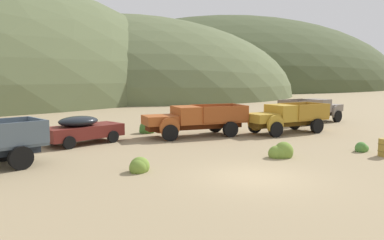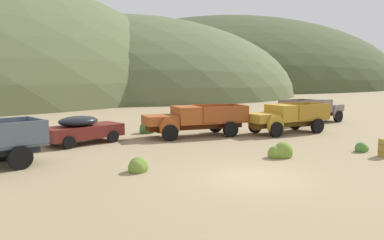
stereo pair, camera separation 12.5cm
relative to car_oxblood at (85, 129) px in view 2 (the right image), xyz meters
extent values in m
plane|color=#998460|center=(2.74, -10.60, -0.82)|extent=(300.00, 300.00, 0.00)
ellipsoid|color=#56603D|center=(27.43, 58.82, -0.82)|extent=(70.03, 80.50, 32.86)
ellipsoid|color=#424C2D|center=(75.62, 67.82, -0.82)|extent=(119.97, 73.97, 43.20)
cube|color=#4D5B67|center=(-4.55, -3.40, 0.08)|extent=(3.21, 2.50, 0.12)
cube|color=#4D5B67|center=(-4.38, -4.41, 0.62)|extent=(2.90, 0.57, 0.95)
cube|color=#4D5B67|center=(-3.17, -3.17, 0.62)|extent=(0.43, 2.04, 0.95)
cylinder|color=black|center=(-4.48, -2.31, -0.34)|extent=(0.99, 0.43, 0.96)
cylinder|color=black|center=(-4.14, -4.41, -0.34)|extent=(0.99, 0.43, 0.96)
cube|color=maroon|center=(-0.13, -0.03, -0.14)|extent=(4.60, 2.64, 0.68)
ellipsoid|color=black|center=(-0.38, -0.08, 0.46)|extent=(2.52, 2.01, 0.57)
ellipsoid|color=maroon|center=(1.78, 0.36, -0.07)|extent=(1.22, 1.61, 0.61)
cylinder|color=black|center=(1.37, -0.65, -0.48)|extent=(0.71, 0.33, 0.68)
cylinder|color=black|center=(1.00, 1.13, -0.48)|extent=(0.71, 0.33, 0.68)
cylinder|color=black|center=(-1.26, -1.18, -0.48)|extent=(0.71, 0.33, 0.68)
cylinder|color=black|center=(-1.62, 0.59, -0.48)|extent=(0.71, 0.33, 0.68)
cube|color=#51220D|center=(6.48, -1.40, -0.16)|extent=(6.17, 2.35, 0.36)
cube|color=#A34C1E|center=(4.29, -0.90, 0.30)|extent=(2.28, 2.15, 0.55)
cube|color=#B7B2A8|center=(3.41, -0.69, 0.27)|extent=(0.35, 1.20, 0.44)
cylinder|color=#A34C1E|center=(4.78, 0.06, -0.06)|extent=(1.21, 0.45, 1.20)
cylinder|color=#A34C1E|center=(4.30, -1.97, -0.06)|extent=(1.21, 0.45, 1.20)
cube|color=#A34C1E|center=(5.92, -1.27, 0.55)|extent=(1.84, 2.29, 1.05)
cube|color=black|center=(5.30, -1.13, 0.76)|extent=(0.44, 1.68, 0.59)
cube|color=#97471E|center=(8.11, -1.78, 0.08)|extent=(3.48, 2.75, 0.12)
cube|color=#97471E|center=(8.35, -0.75, 0.62)|extent=(3.03, 0.80, 0.95)
cube|color=#97471E|center=(7.87, -2.81, 0.62)|extent=(3.03, 0.80, 0.95)
cube|color=#97471E|center=(9.55, -2.12, 0.62)|extent=(0.58, 2.08, 0.95)
cylinder|color=black|center=(4.29, -2.02, -0.34)|extent=(1.00, 0.49, 0.96)
cylinder|color=black|center=(8.61, -0.77, -0.34)|extent=(1.00, 0.49, 0.96)
cylinder|color=black|center=(8.11, -2.91, -0.34)|extent=(1.00, 0.49, 0.96)
cube|color=#593D12|center=(12.27, -3.70, -0.16)|extent=(5.53, 1.51, 0.36)
cube|color=#B28928|center=(10.27, -3.49, 0.30)|extent=(1.89, 1.82, 0.55)
cube|color=#B7B2A8|center=(9.47, -3.40, 0.27)|extent=(0.20, 1.13, 0.44)
cylinder|color=#B28928|center=(10.60, -2.54, -0.06)|extent=(1.21, 0.31, 1.20)
cylinder|color=#B28928|center=(10.39, -4.48, -0.06)|extent=(1.21, 0.31, 1.20)
cube|color=#B28928|center=(11.75, -3.65, 0.55)|extent=(1.46, 2.01, 1.05)
cube|color=black|center=(11.19, -3.59, 0.76)|extent=(0.22, 1.60, 0.59)
cube|color=#A47826|center=(13.75, -3.87, 0.08)|extent=(2.96, 2.26, 0.12)
cube|color=#A47826|center=(13.86, -2.89, 0.62)|extent=(2.76, 0.40, 0.95)
cube|color=#A47826|center=(13.65, -4.85, 0.62)|extent=(2.76, 0.40, 0.95)
cube|color=#A47826|center=(15.07, -4.01, 0.62)|extent=(0.31, 1.97, 0.95)
cylinder|color=black|center=(10.61, -2.49, -0.34)|extent=(0.98, 0.38, 0.96)
cylinder|color=black|center=(10.38, -4.53, -0.34)|extent=(0.98, 0.38, 0.96)
cylinder|color=black|center=(14.09, -2.87, -0.34)|extent=(0.98, 0.38, 0.96)
cylinder|color=black|center=(13.87, -4.91, -0.34)|extent=(0.98, 0.38, 0.96)
cube|color=#3D322D|center=(18.37, -1.06, -0.16)|extent=(5.86, 1.07, 0.36)
cube|color=slate|center=(20.52, -1.00, 0.30)|extent=(1.89, 1.68, 0.55)
cube|color=#B7B2A8|center=(21.38, -0.98, 0.27)|extent=(0.11, 1.12, 0.44)
cylinder|color=slate|center=(20.30, -1.98, -0.06)|extent=(1.20, 0.21, 1.20)
cylinder|color=slate|center=(20.25, -0.04, -0.06)|extent=(1.20, 0.21, 1.20)
cube|color=slate|center=(18.93, -1.05, 0.55)|extent=(1.40, 1.91, 1.05)
cube|color=black|center=(19.54, -1.03, 0.76)|extent=(0.09, 1.59, 0.59)
cube|color=#746354|center=(16.78, -1.10, 0.08)|extent=(3.00, 2.03, 0.12)
cube|color=#746354|center=(16.80, -2.08, 0.62)|extent=(2.95, 0.18, 0.95)
cube|color=#746354|center=(16.75, -0.13, 0.62)|extent=(2.95, 0.18, 0.95)
cube|color=#746354|center=(15.36, -1.14, 0.62)|extent=(0.15, 1.96, 0.95)
cylinder|color=black|center=(20.31, -2.03, -0.34)|extent=(0.97, 0.31, 0.96)
cylinder|color=black|center=(20.25, 0.01, -0.34)|extent=(0.97, 0.31, 0.96)
cylinder|color=black|center=(16.56, -2.13, -0.34)|extent=(0.97, 0.31, 0.96)
cylinder|color=black|center=(16.50, -0.09, -0.34)|extent=(0.97, 0.31, 0.96)
torus|color=brown|center=(10.37, -11.33, -0.56)|extent=(0.61, 0.61, 0.03)
ellipsoid|color=olive|center=(6.01, -8.64, -0.62)|extent=(0.82, 0.74, 0.71)
ellipsoid|color=olive|center=(6.33, -8.78, -0.56)|extent=(0.94, 0.84, 0.93)
ellipsoid|color=olive|center=(6.15, -8.78, -0.61)|extent=(0.77, 0.69, 0.74)
ellipsoid|color=#3D702D|center=(4.71, 1.56, -0.60)|extent=(0.93, 0.83, 0.79)
ellipsoid|color=#3D702D|center=(4.69, 1.51, -0.51)|extent=(1.05, 0.94, 1.10)
ellipsoid|color=#3D702D|center=(4.51, 1.54, -0.66)|extent=(0.74, 0.67, 0.56)
ellipsoid|color=olive|center=(-0.36, -7.37, -0.61)|extent=(0.80, 0.72, 0.75)
ellipsoid|color=olive|center=(-0.47, -7.47, -0.63)|extent=(0.73, 0.65, 0.67)
ellipsoid|color=#4C8438|center=(10.49, -10.09, -0.64)|extent=(0.62, 0.56, 0.63)
ellipsoid|color=#4C8438|center=(10.74, -10.01, -0.69)|extent=(0.66, 0.59, 0.47)
camera|label=1|loc=(-6.91, -20.46, 2.90)|focal=35.26mm
camera|label=2|loc=(-6.81, -20.53, 2.90)|focal=35.26mm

